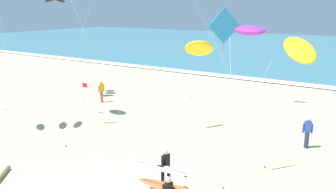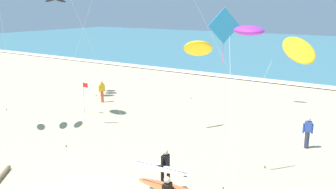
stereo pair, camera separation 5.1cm
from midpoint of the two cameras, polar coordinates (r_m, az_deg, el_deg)
name	(u,v)px [view 1 (the left image)]	position (r m, az deg, el deg)	size (l,w,h in m)	color
shoreline_foam	(289,83)	(34.19, 18.54, 1.75)	(160.00, 1.60, 0.01)	white
surfer_trailing	(164,168)	(13.41, -0.81, -11.51)	(2.32, 1.01, 1.71)	black
kite_arc_violet_high	(249,43)	(8.00, 12.53, 7.91)	(3.81, 5.38, 6.37)	yellow
kite_diamond_cobalt_extra	(225,30)	(13.74, 8.92, 10.03)	(1.76, 2.39, 6.74)	#2D99DB
bystander_yellow_top	(101,91)	(26.42, -10.54, 0.49)	(0.29, 0.47, 1.59)	#D8593F
bystander_blue_top	(307,132)	(18.89, 21.10, -5.58)	(0.46, 0.30, 1.59)	#2D334C
lifeguard_flag	(84,95)	(23.75, -13.25, -0.01)	(0.45, 0.05, 2.10)	silver
driftwood_log	(1,176)	(16.42, -24.92, -11.60)	(0.18, 0.18, 1.67)	#846B4C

